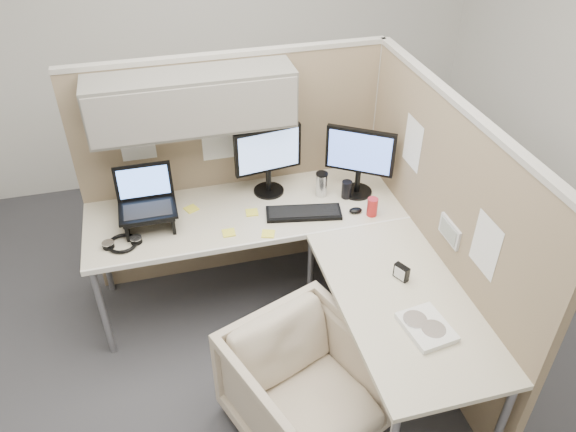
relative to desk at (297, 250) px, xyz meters
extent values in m
plane|color=#37373C|center=(-0.12, -0.13, -0.69)|extent=(4.50, 4.50, 0.00)
cube|color=#937D60|center=(-0.22, 0.77, 0.11)|extent=(2.00, 0.05, 1.60)
cube|color=#A8A399|center=(-0.22, 0.77, 0.93)|extent=(2.00, 0.06, 0.03)
cube|color=slate|center=(-0.47, 0.62, 0.73)|extent=(1.20, 0.34, 0.34)
cube|color=gray|center=(-0.47, 0.45, 0.73)|extent=(1.18, 0.01, 0.30)
plane|color=white|center=(-0.82, 0.75, 0.46)|extent=(0.26, 0.00, 0.26)
plane|color=white|center=(-0.32, 0.75, 0.39)|extent=(0.26, 0.00, 0.26)
cube|color=#937D60|center=(0.78, -0.23, 0.11)|extent=(0.05, 2.00, 1.60)
cube|color=#A8A399|center=(0.78, -0.23, 0.93)|extent=(0.06, 2.00, 0.03)
cube|color=#A8A399|center=(0.78, 0.77, 0.11)|extent=(0.06, 0.06, 1.60)
cube|color=silver|center=(0.75, -0.38, 0.27)|extent=(0.02, 0.20, 0.12)
cube|color=gray|center=(0.73, -0.38, 0.27)|extent=(0.00, 0.16, 0.09)
plane|color=white|center=(0.75, 0.17, 0.51)|extent=(0.00, 0.26, 0.26)
plane|color=white|center=(0.75, -0.68, 0.41)|extent=(0.00, 0.26, 0.26)
cube|color=beige|center=(-0.22, 0.41, 0.03)|extent=(2.00, 0.68, 0.03)
cube|color=beige|center=(0.41, -0.58, 0.03)|extent=(0.68, 1.30, 0.03)
cube|color=white|center=(-0.22, 0.07, 0.03)|extent=(2.00, 0.02, 0.03)
cylinder|color=gray|center=(-1.17, 0.12, -0.34)|extent=(0.04, 0.04, 0.70)
cylinder|color=gray|center=(-1.17, 0.70, -0.34)|extent=(0.04, 0.04, 0.70)
cylinder|color=gray|center=(0.71, -1.18, -0.34)|extent=(0.04, 0.04, 0.70)
cylinder|color=gray|center=(0.13, 0.12, -0.34)|extent=(0.04, 0.04, 0.70)
imported|color=beige|center=(-0.15, -0.68, -0.33)|extent=(0.89, 0.86, 0.72)
cylinder|color=black|center=(-0.04, 0.58, 0.05)|extent=(0.20, 0.20, 0.02)
cylinder|color=black|center=(-0.04, 0.58, 0.13)|extent=(0.04, 0.04, 0.15)
cube|color=black|center=(-0.04, 0.58, 0.36)|extent=(0.44, 0.09, 0.30)
cube|color=#89ACED|center=(-0.03, 0.56, 0.36)|extent=(0.40, 0.06, 0.26)
cylinder|color=black|center=(0.52, 0.42, 0.05)|extent=(0.20, 0.20, 0.02)
cylinder|color=black|center=(0.52, 0.42, 0.13)|extent=(0.04, 0.04, 0.15)
cube|color=black|center=(0.52, 0.42, 0.36)|extent=(0.39, 0.27, 0.30)
cube|color=#5479E6|center=(0.51, 0.40, 0.36)|extent=(0.33, 0.23, 0.26)
cube|color=black|center=(-0.82, 0.38, 0.16)|extent=(0.30, 0.24, 0.02)
cube|color=black|center=(-0.96, 0.38, 0.10)|extent=(0.02, 0.22, 0.12)
cube|color=black|center=(-0.69, 0.38, 0.10)|extent=(0.02, 0.22, 0.12)
cube|color=black|center=(-0.82, 0.38, 0.17)|extent=(0.34, 0.24, 0.02)
cube|color=black|center=(-0.82, 0.52, 0.29)|extent=(0.34, 0.06, 0.22)
cube|color=#598CF2|center=(-0.82, 0.52, 0.29)|extent=(0.30, 0.04, 0.18)
cube|color=black|center=(0.12, 0.27, 0.05)|extent=(0.49, 0.24, 0.02)
ellipsoid|color=black|center=(0.44, 0.21, 0.06)|extent=(0.09, 0.06, 0.03)
cylinder|color=silver|center=(0.29, 0.45, 0.12)|extent=(0.08, 0.08, 0.16)
cylinder|color=black|center=(0.29, 0.45, 0.21)|extent=(0.08, 0.08, 0.01)
cylinder|color=#B21E1E|center=(0.53, 0.16, 0.10)|extent=(0.07, 0.07, 0.12)
cylinder|color=black|center=(0.44, 0.39, 0.10)|extent=(0.07, 0.07, 0.12)
cube|color=yellow|center=(-0.20, 0.37, 0.05)|extent=(0.08, 0.08, 0.01)
cube|color=yellow|center=(-0.15, 0.13, 0.05)|extent=(0.10, 0.10, 0.01)
cube|color=yellow|center=(-0.56, 0.51, 0.05)|extent=(0.10, 0.10, 0.01)
cube|color=yellow|center=(-0.37, 0.20, 0.05)|extent=(0.08, 0.08, 0.01)
torus|color=black|center=(-0.99, 0.25, 0.06)|extent=(0.19, 0.19, 0.02)
cylinder|color=black|center=(-1.07, 0.25, 0.06)|extent=(0.07, 0.07, 0.03)
cylinder|color=black|center=(-0.91, 0.25, 0.06)|extent=(0.07, 0.07, 0.03)
cube|color=white|center=(0.43, -0.80, 0.06)|extent=(0.24, 0.29, 0.03)
cylinder|color=silver|center=(0.45, -0.83, 0.07)|extent=(0.12, 0.12, 0.00)
cylinder|color=silver|center=(0.39, -0.75, 0.08)|extent=(0.12, 0.12, 0.00)
cube|color=black|center=(0.46, -0.43, 0.09)|extent=(0.07, 0.09, 0.09)
cube|color=white|center=(0.45, -0.43, 0.09)|extent=(0.03, 0.06, 0.07)
camera|label=1|loc=(-0.70, -2.45, 2.13)|focal=35.00mm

